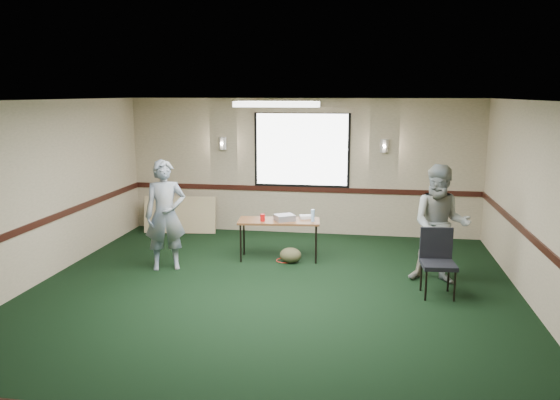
% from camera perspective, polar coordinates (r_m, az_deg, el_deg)
% --- Properties ---
extents(ground, '(8.00, 8.00, 0.00)m').
position_cam_1_polar(ground, '(7.39, -1.65, -11.12)').
color(ground, black).
rests_on(ground, ground).
extents(room_shell, '(8.00, 8.02, 8.00)m').
position_cam_1_polar(room_shell, '(9.02, 0.84, 3.37)').
color(room_shell, tan).
rests_on(room_shell, ground).
extents(folding_table, '(1.42, 0.68, 0.68)m').
position_cam_1_polar(folding_table, '(9.24, -0.11, -2.41)').
color(folding_table, brown).
rests_on(folding_table, ground).
extents(projector, '(0.39, 0.38, 0.10)m').
position_cam_1_polar(projector, '(9.18, 0.48, -1.85)').
color(projector, gray).
rests_on(projector, folding_table).
extents(game_console, '(0.25, 0.22, 0.05)m').
position_cam_1_polar(game_console, '(9.36, 2.72, -1.77)').
color(game_console, silver).
rests_on(game_console, folding_table).
extents(red_cup, '(0.08, 0.08, 0.12)m').
position_cam_1_polar(red_cup, '(9.14, -1.83, -1.85)').
color(red_cup, red).
rests_on(red_cup, folding_table).
extents(water_bottle, '(0.06, 0.06, 0.20)m').
position_cam_1_polar(water_bottle, '(9.12, 3.44, -1.63)').
color(water_bottle, '#95C2F4').
rests_on(water_bottle, folding_table).
extents(duffel_bag, '(0.42, 0.36, 0.26)m').
position_cam_1_polar(duffel_bag, '(9.17, 1.11, -5.79)').
color(duffel_bag, '#444327').
rests_on(duffel_bag, ground).
extents(cable_coil, '(0.38, 0.38, 0.01)m').
position_cam_1_polar(cable_coil, '(9.30, 0.50, -6.32)').
color(cable_coil, red).
rests_on(cable_coil, ground).
extents(folded_table, '(1.46, 0.38, 0.74)m').
position_cam_1_polar(folded_table, '(11.23, -10.40, -1.53)').
color(folded_table, tan).
rests_on(folded_table, ground).
extents(conference_chair, '(0.49, 0.51, 0.93)m').
position_cam_1_polar(conference_chair, '(7.99, 16.12, -5.69)').
color(conference_chair, black).
rests_on(conference_chair, ground).
extents(person_left, '(0.76, 0.64, 1.77)m').
position_cam_1_polar(person_left, '(8.88, -11.89, -1.55)').
color(person_left, '#3D5886').
rests_on(person_left, ground).
extents(person_right, '(0.95, 0.79, 1.78)m').
position_cam_1_polar(person_right, '(8.39, 16.41, -2.48)').
color(person_right, '#6D8CAA').
rests_on(person_right, ground).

